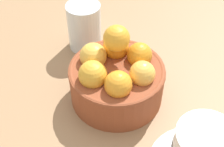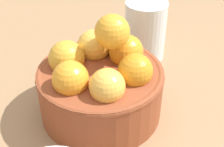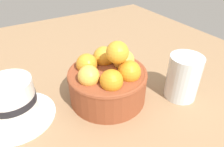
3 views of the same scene
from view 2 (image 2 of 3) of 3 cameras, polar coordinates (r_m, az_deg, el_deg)
ground_plane at (r=46.95cm, az=-2.10°, el=-8.30°), size 116.61×99.86×3.88cm
terracotta_bowl at (r=42.60cm, az=-2.27°, el=-1.57°), size 16.59×16.59×13.92cm
water_glass at (r=55.01cm, az=5.68°, el=7.62°), size 6.95×6.95×9.91cm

